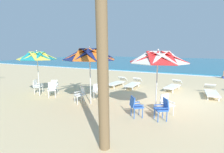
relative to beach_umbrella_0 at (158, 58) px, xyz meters
name	(u,v)px	position (x,y,z in m)	size (l,w,h in m)	color
ground_plane	(180,101)	(0.80, 2.31, -2.39)	(80.00, 80.00, 0.00)	beige
sea	(191,62)	(0.80, 30.78, -2.34)	(80.00, 36.00, 0.10)	teal
surf_foam	(187,75)	(0.80, 12.48, -2.39)	(80.00, 0.70, 0.01)	white
beach_umbrella_0	(158,58)	(0.00, 0.00, 0.00)	(2.42, 2.42, 2.75)	silver
plastic_chair_0	(163,108)	(0.37, -0.56, -1.89)	(0.63, 0.62, 0.87)	blue
plastic_chair_1	(135,105)	(-0.67, -0.75, -1.89)	(0.63, 0.63, 0.87)	blue
plastic_chair_2	(166,103)	(0.42, 0.09, -1.89)	(0.63, 0.63, 0.87)	white
beach_umbrella_1	(90,55)	(-3.19, -0.17, 0.08)	(2.58, 2.58, 2.87)	silver
plastic_chair_3	(98,90)	(-3.29, 0.66, -1.89)	(0.57, 0.55, 0.87)	white
plastic_chair_4	(80,94)	(-3.75, -0.27, -1.89)	(0.61, 0.62, 0.87)	white
beach_umbrella_2	(37,56)	(-6.69, -0.30, -0.05)	(2.13, 2.13, 2.68)	silver
plastic_chair_5	(52,89)	(-5.87, -0.12, -1.89)	(0.63, 0.63, 0.87)	white
plastic_chair_6	(37,86)	(-7.32, 0.08, -1.89)	(0.59, 0.57, 0.87)	white
plastic_chair_7	(54,86)	(-6.25, 0.43, -1.89)	(0.60, 0.61, 0.87)	white
sun_lounger_0	(211,92)	(2.38, 4.06, -2.11)	(0.73, 2.17, 0.62)	white
sun_lounger_1	(173,86)	(0.20, 4.83, -2.11)	(1.05, 2.23, 0.62)	white
sun_lounger_2	(133,84)	(-2.46, 4.27, -2.11)	(0.69, 2.16, 0.62)	white
sun_lounger_3	(117,82)	(-3.71, 4.18, -2.11)	(0.88, 2.20, 0.62)	white
palm_tree_1	(102,0)	(-0.73, -3.29, 1.49)	(2.72, 2.80, 6.26)	brown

